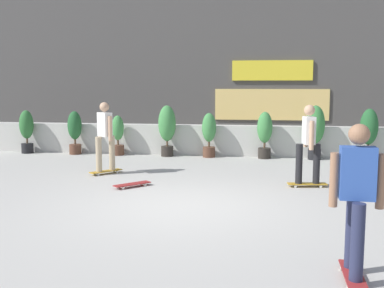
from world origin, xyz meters
name	(u,v)px	position (x,y,z in m)	size (l,w,h in m)	color
ground_plane	(180,206)	(0.00, 0.00, 0.00)	(48.00, 48.00, 0.00)	#B2AFA8
planter_wall	(214,140)	(0.00, 6.00, 0.45)	(18.00, 0.40, 0.90)	beige
building_backdrop	(225,54)	(0.00, 10.00, 3.25)	(20.00, 2.08, 6.50)	#4C4947
potted_plant_0	(27,129)	(-5.74, 5.55, 0.74)	(0.43, 0.43, 1.32)	black
potted_plant_1	(75,130)	(-4.19, 5.55, 0.73)	(0.42, 0.42, 1.31)	brown
potted_plant_2	(118,134)	(-2.84, 5.55, 0.63)	(0.36, 0.36, 1.19)	brown
potted_plant_3	(167,127)	(-1.33, 5.55, 0.87)	(0.51, 0.51, 1.50)	#2D2823
potted_plant_4	(209,133)	(-0.09, 5.55, 0.71)	(0.41, 0.41, 1.29)	brown
potted_plant_5	(265,132)	(1.50, 5.55, 0.75)	(0.43, 0.43, 1.34)	#2D2823
potted_plant_6	(315,128)	(2.90, 5.55, 0.89)	(0.53, 0.53, 1.53)	black
potted_plant_7	(369,131)	(4.35, 5.55, 0.84)	(0.49, 0.49, 1.45)	#2D2823
skater_far_left	(356,195)	(2.38, -2.77, 0.94)	(0.56, 0.81, 1.70)	maroon
skater_mid_plaza	(308,142)	(2.35, 1.87, 0.94)	(0.82, 0.56, 1.70)	#BF8C26
skater_by_wall_left	(105,134)	(-2.23, 2.64, 0.94)	(0.66, 0.74, 1.70)	#BF8C26
skateboard_near_camera	(132,184)	(-1.22, 1.34, 0.06)	(0.70, 0.72, 0.08)	maroon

